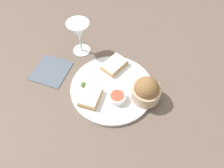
% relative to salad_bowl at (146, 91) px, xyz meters
% --- Properties ---
extents(ground_plane, '(4.00, 4.00, 0.00)m').
position_rel_salad_bowl_xyz_m(ground_plane, '(0.01, 0.13, -0.05)').
color(ground_plane, brown).
extents(dinner_plate, '(0.32, 0.32, 0.01)m').
position_rel_salad_bowl_xyz_m(dinner_plate, '(0.01, 0.13, -0.05)').
color(dinner_plate, silver).
rests_on(dinner_plate, ground_plane).
extents(salad_bowl, '(0.11, 0.11, 0.10)m').
position_rel_salad_bowl_xyz_m(salad_bowl, '(0.00, 0.00, 0.00)').
color(salad_bowl, tan).
rests_on(salad_bowl, dinner_plate).
extents(sauce_ramekin, '(0.06, 0.06, 0.03)m').
position_rel_salad_bowl_xyz_m(sauce_ramekin, '(-0.04, 0.10, -0.02)').
color(sauce_ramekin, white).
rests_on(sauce_ramekin, dinner_plate).
extents(cheese_toast_near, '(0.12, 0.11, 0.03)m').
position_rel_salad_bowl_xyz_m(cheese_toast_near, '(0.11, 0.14, -0.03)').
color(cheese_toast_near, tan).
rests_on(cheese_toast_near, dinner_plate).
extents(cheese_toast_far, '(0.09, 0.07, 0.03)m').
position_rel_salad_bowl_xyz_m(cheese_toast_far, '(-0.06, 0.19, -0.03)').
color(cheese_toast_far, tan).
rests_on(cheese_toast_far, dinner_plate).
extents(wine_glass, '(0.09, 0.09, 0.15)m').
position_rel_salad_bowl_xyz_m(wine_glass, '(0.18, 0.31, 0.05)').
color(wine_glass, silver).
rests_on(wine_glass, ground_plane).
extents(garnish, '(0.02, 0.02, 0.02)m').
position_rel_salad_bowl_xyz_m(garnish, '(-0.01, 0.23, -0.03)').
color(garnish, '#477533').
rests_on(garnish, dinner_plate).
extents(napkin, '(0.16, 0.15, 0.01)m').
position_rel_salad_bowl_xyz_m(napkin, '(0.04, 0.39, -0.05)').
color(napkin, '#4C5666').
rests_on(napkin, ground_plane).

